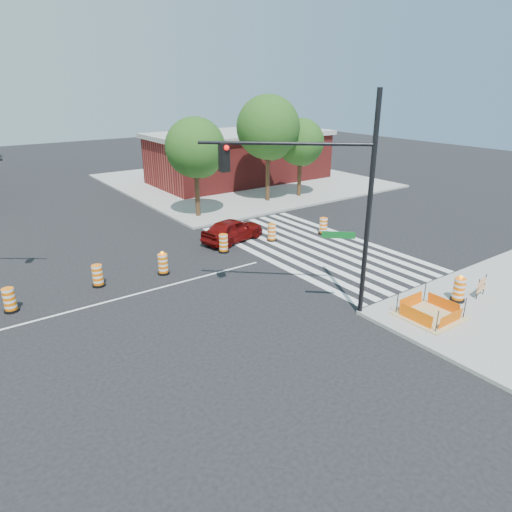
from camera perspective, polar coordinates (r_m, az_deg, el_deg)
name	(u,v)px	position (r m, az deg, el deg)	size (l,w,h in m)	color
ground	(127,297)	(20.95, -15.80, -4.89)	(120.00, 120.00, 0.00)	black
sidewalk_ne	(240,181)	(44.14, -1.99, 9.41)	(22.00, 22.00, 0.15)	gray
crosswalk_east	(312,248)	(26.24, 7.06, 1.06)	(6.75, 13.50, 0.01)	silver
lane_centerline	(127,296)	(20.95, -15.80, -4.88)	(14.00, 0.12, 0.01)	silver
excavation_pit	(429,315)	(19.46, 20.84, -6.86)	(2.20, 2.20, 0.90)	tan
brick_storefront	(240,157)	(43.76, -2.02, 12.29)	(16.50, 8.50, 4.60)	maroon
red_coupe	(233,230)	(26.97, -2.94, 3.29)	(1.64, 4.08, 1.39)	#5B0807
signal_pole_se	(322,186)	(17.26, 8.27, 8.60)	(4.93, 4.38, 8.53)	black
pit_drum	(459,290)	(21.06, 24.02, -3.93)	(0.60, 0.60, 1.18)	black
barricade	(482,286)	(21.87, 26.36, -3.34)	(0.80, 0.15, 0.94)	#FF6B05
tree_north_c	(196,151)	(31.37, -7.54, 12.88)	(4.00, 4.00, 6.80)	#382314
tree_north_d	(268,131)	(35.39, 1.55, 15.35)	(4.76, 4.76, 8.09)	#382314
tree_north_e	(301,145)	(37.29, 5.60, 13.67)	(3.71, 3.70, 6.29)	#382314
median_drum_2	(10,301)	(21.26, -28.42, -4.94)	(0.60, 0.60, 1.02)	black
median_drum_3	(98,276)	(22.23, -19.17, -2.41)	(0.60, 0.60, 1.02)	black
median_drum_4	(163,264)	(22.78, -11.54, -1.04)	(0.60, 0.60, 1.18)	black
median_drum_5	(223,244)	(25.27, -4.09, 1.52)	(0.60, 0.60, 1.02)	black
median_drum_6	(272,233)	(27.05, 1.97, 2.88)	(0.60, 0.60, 1.02)	black
median_drum_7	(323,226)	(28.62, 8.41, 3.68)	(0.60, 0.60, 1.02)	black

